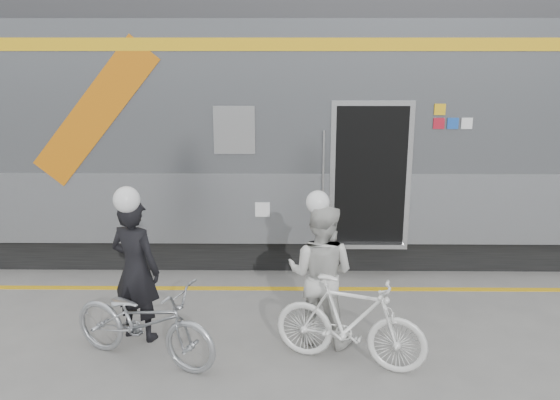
{
  "coord_description": "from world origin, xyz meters",
  "views": [
    {
      "loc": [
        0.14,
        -5.83,
        3.56
      ],
      "look_at": [
        0.06,
        1.6,
        1.5
      ],
      "focal_mm": 38.0,
      "sensor_mm": 36.0,
      "label": 1
    }
  ],
  "objects_px": {
    "man": "(136,270)",
    "bicycle_left": "(144,322)",
    "bicycle_right": "(350,322)",
    "woman": "(321,274)"
  },
  "relations": [
    {
      "from": "bicycle_right",
      "to": "man",
      "type": "bearing_deg",
      "value": 96.66
    },
    {
      "from": "bicycle_left",
      "to": "woman",
      "type": "bearing_deg",
      "value": -52.96
    },
    {
      "from": "bicycle_left",
      "to": "bicycle_right",
      "type": "distance_m",
      "value": 2.3
    },
    {
      "from": "bicycle_left",
      "to": "woman",
      "type": "relative_size",
      "value": 1.08
    },
    {
      "from": "woman",
      "to": "man",
      "type": "bearing_deg",
      "value": 18.87
    },
    {
      "from": "man",
      "to": "bicycle_left",
      "type": "relative_size",
      "value": 0.95
    },
    {
      "from": "bicycle_left",
      "to": "woman",
      "type": "height_order",
      "value": "woman"
    },
    {
      "from": "bicycle_right",
      "to": "woman",
      "type": "bearing_deg",
      "value": 48.76
    },
    {
      "from": "man",
      "to": "bicycle_left",
      "type": "xyz_separation_m",
      "value": [
        0.2,
        -0.55,
        -0.39
      ]
    },
    {
      "from": "bicycle_left",
      "to": "bicycle_right",
      "type": "relative_size",
      "value": 1.07
    }
  ]
}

